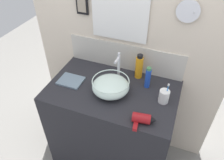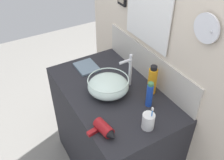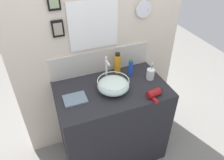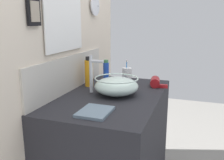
{
  "view_description": "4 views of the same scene",
  "coord_description": "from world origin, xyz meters",
  "px_view_note": "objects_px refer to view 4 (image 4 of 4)",
  "views": [
    {
      "loc": [
        0.47,
        -1.23,
        2.11
      ],
      "look_at": [
        -0.0,
        0.0,
        1.03
      ],
      "focal_mm": 35.0,
      "sensor_mm": 36.0,
      "label": 1
    },
    {
      "loc": [
        1.2,
        -0.71,
        2.09
      ],
      "look_at": [
        -0.0,
        0.0,
        1.03
      ],
      "focal_mm": 40.0,
      "sensor_mm": 36.0,
      "label": 2
    },
    {
      "loc": [
        -0.58,
        -1.5,
        2.21
      ],
      "look_at": [
        -0.0,
        0.0,
        1.03
      ],
      "focal_mm": 35.0,
      "sensor_mm": 36.0,
      "label": 3
    },
    {
      "loc": [
        -1.53,
        -0.53,
        1.42
      ],
      "look_at": [
        -0.0,
        0.0,
        1.03
      ],
      "focal_mm": 40.0,
      "sensor_mm": 36.0,
      "label": 4
    }
  ],
  "objects_px": {
    "glass_bowl_sink": "(116,86)",
    "faucet": "(92,72)",
    "soap_dispenser": "(106,72)",
    "hand_towel": "(95,112)",
    "hair_drier": "(156,82)",
    "toothbrush_cup": "(127,74)",
    "shampoo_bottle": "(89,72)"
  },
  "relations": [
    {
      "from": "glass_bowl_sink",
      "to": "faucet",
      "type": "height_order",
      "value": "faucet"
    },
    {
      "from": "soap_dispenser",
      "to": "hand_towel",
      "type": "distance_m",
      "value": 0.64
    },
    {
      "from": "glass_bowl_sink",
      "to": "soap_dispenser",
      "type": "relative_size",
      "value": 1.54
    },
    {
      "from": "soap_dispenser",
      "to": "hair_drier",
      "type": "bearing_deg",
      "value": -80.0
    },
    {
      "from": "soap_dispenser",
      "to": "hand_towel",
      "type": "relative_size",
      "value": 0.95
    },
    {
      "from": "faucet",
      "to": "soap_dispenser",
      "type": "bearing_deg",
      "value": -1.07
    },
    {
      "from": "soap_dispenser",
      "to": "glass_bowl_sink",
      "type": "bearing_deg",
      "value": -146.51
    },
    {
      "from": "faucet",
      "to": "soap_dispenser",
      "type": "xyz_separation_m",
      "value": [
        0.26,
        -0.0,
        -0.05
      ]
    },
    {
      "from": "hair_drier",
      "to": "hand_towel",
      "type": "height_order",
      "value": "hair_drier"
    },
    {
      "from": "faucet",
      "to": "glass_bowl_sink",
      "type": "bearing_deg",
      "value": -90.0
    },
    {
      "from": "glass_bowl_sink",
      "to": "toothbrush_cup",
      "type": "xyz_separation_m",
      "value": [
        0.41,
        0.04,
        -0.01
      ]
    },
    {
      "from": "glass_bowl_sink",
      "to": "soap_dispenser",
      "type": "xyz_separation_m",
      "value": [
        0.26,
        0.17,
        0.03
      ]
    },
    {
      "from": "glass_bowl_sink",
      "to": "hair_drier",
      "type": "height_order",
      "value": "glass_bowl_sink"
    },
    {
      "from": "shampoo_bottle",
      "to": "glass_bowl_sink",
      "type": "bearing_deg",
      "value": -119.87
    },
    {
      "from": "glass_bowl_sink",
      "to": "soap_dispenser",
      "type": "height_order",
      "value": "soap_dispenser"
    },
    {
      "from": "glass_bowl_sink",
      "to": "shampoo_bottle",
      "type": "height_order",
      "value": "shampoo_bottle"
    },
    {
      "from": "glass_bowl_sink",
      "to": "faucet",
      "type": "bearing_deg",
      "value": 90.0
    },
    {
      "from": "shampoo_bottle",
      "to": "hand_towel",
      "type": "relative_size",
      "value": 1.12
    },
    {
      "from": "faucet",
      "to": "hand_towel",
      "type": "bearing_deg",
      "value": -154.4
    },
    {
      "from": "hair_drier",
      "to": "soap_dispenser",
      "type": "xyz_separation_m",
      "value": [
        -0.07,
        0.38,
        0.06
      ]
    },
    {
      "from": "glass_bowl_sink",
      "to": "toothbrush_cup",
      "type": "bearing_deg",
      "value": 6.05
    },
    {
      "from": "hair_drier",
      "to": "glass_bowl_sink",
      "type": "bearing_deg",
      "value": 147.1
    },
    {
      "from": "glass_bowl_sink",
      "to": "hand_towel",
      "type": "height_order",
      "value": "glass_bowl_sink"
    },
    {
      "from": "faucet",
      "to": "toothbrush_cup",
      "type": "bearing_deg",
      "value": -17.45
    },
    {
      "from": "hand_towel",
      "to": "shampoo_bottle",
      "type": "bearing_deg",
      "value": 27.47
    },
    {
      "from": "hair_drier",
      "to": "shampoo_bottle",
      "type": "xyz_separation_m",
      "value": [
        -0.17,
        0.48,
        0.07
      ]
    },
    {
      "from": "hair_drier",
      "to": "shampoo_bottle",
      "type": "distance_m",
      "value": 0.51
    },
    {
      "from": "glass_bowl_sink",
      "to": "shampoo_bottle",
      "type": "distance_m",
      "value": 0.31
    },
    {
      "from": "hair_drier",
      "to": "hand_towel",
      "type": "distance_m",
      "value": 0.72
    },
    {
      "from": "shampoo_bottle",
      "to": "faucet",
      "type": "bearing_deg",
      "value": -148.4
    },
    {
      "from": "faucet",
      "to": "shampoo_bottle",
      "type": "height_order",
      "value": "faucet"
    },
    {
      "from": "faucet",
      "to": "soap_dispenser",
      "type": "distance_m",
      "value": 0.26
    }
  ]
}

